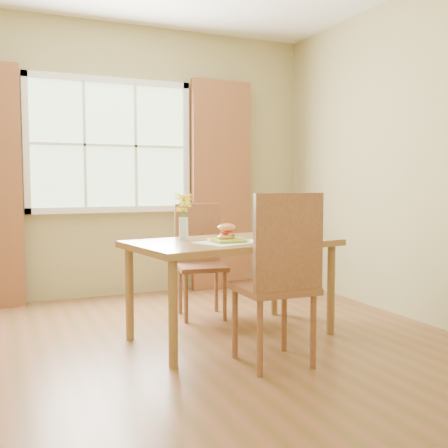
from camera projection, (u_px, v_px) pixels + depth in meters
The scene contains 11 objects.
room at pixel (167, 150), 3.45m from camera, with size 4.24×3.84×2.74m.
window at pixel (110, 146), 5.15m from camera, with size 1.62×0.06×1.32m.
curtain_right at pixel (221, 186), 5.56m from camera, with size 0.65×0.08×2.20m, color #5E2716.
dining_table at pixel (232, 250), 3.82m from camera, with size 1.59×1.06×0.72m.
chair_near at pixel (281, 273), 3.17m from camera, with size 0.45×0.45×1.08m.
chair_far at pixel (200, 254), 4.48m from camera, with size 0.46×0.46×0.95m.
placemat at pixel (230, 242), 3.64m from camera, with size 0.45×0.33×0.01m, color beige.
plate at pixel (228, 241), 3.66m from camera, with size 0.23×0.23×0.01m, color #C7D735.
croissant_sandwich at pixel (227, 232), 3.67m from camera, with size 0.19×0.16×0.11m.
water_glass at pixel (266, 231), 3.86m from camera, with size 0.08×0.08×0.13m.
flower_vase at pixel (184, 211), 3.80m from camera, with size 0.14×0.14×0.34m.
Camera 1 is at (-1.04, -3.34, 1.14)m, focal length 42.00 mm.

